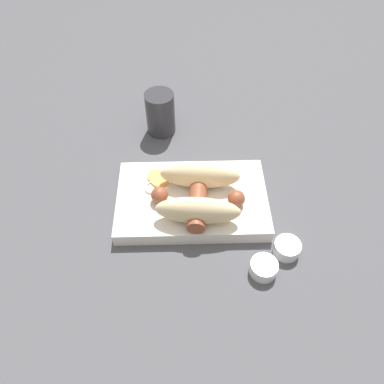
% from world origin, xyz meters
% --- Properties ---
extents(ground_plane, '(3.00, 3.00, 0.00)m').
position_xyz_m(ground_plane, '(0.00, 0.00, 0.00)').
color(ground_plane, '#4C4C51').
extents(food_tray, '(0.27, 0.17, 0.03)m').
position_xyz_m(food_tray, '(0.00, 0.00, 0.01)').
color(food_tray, silver).
rests_on(food_tray, ground_plane).
extents(bread_roll, '(0.15, 0.13, 0.05)m').
position_xyz_m(bread_roll, '(-0.01, 0.01, 0.05)').
color(bread_roll, beige).
rests_on(bread_roll, food_tray).
extents(sausage, '(0.16, 0.14, 0.03)m').
position_xyz_m(sausage, '(-0.01, 0.02, 0.04)').
color(sausage, brown).
rests_on(sausage, food_tray).
extents(pickled_veggies, '(0.05, 0.06, 0.00)m').
position_xyz_m(pickled_veggies, '(0.06, -0.04, 0.03)').
color(pickled_veggies, '#F99E4C').
rests_on(pickled_veggies, food_tray).
extents(condiment_cup_near, '(0.04, 0.04, 0.02)m').
position_xyz_m(condiment_cup_near, '(-0.11, 0.14, 0.01)').
color(condiment_cup_near, white).
rests_on(condiment_cup_near, ground_plane).
extents(condiment_cup_far, '(0.04, 0.04, 0.02)m').
position_xyz_m(condiment_cup_far, '(-0.16, 0.10, 0.01)').
color(condiment_cup_far, white).
rests_on(condiment_cup_far, ground_plane).
extents(drink_glass, '(0.06, 0.06, 0.09)m').
position_xyz_m(drink_glass, '(0.06, -0.21, 0.05)').
color(drink_glass, '#333338').
rests_on(drink_glass, ground_plane).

